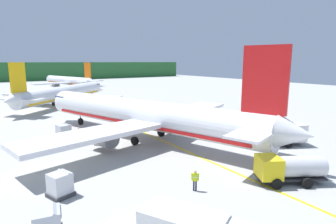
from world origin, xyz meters
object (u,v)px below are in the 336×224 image
airliner_far_taxiway (69,81)px  crew_loader_right (79,133)px  airliner_mid_apron (63,93)px  cargo_container_near (60,185)px  cargo_container_mid (48,224)px  airliner_foreground (143,115)px  cargo_container_far (64,131)px  crew_marshaller (95,138)px  service_truck_baggage (278,133)px  service_truck_catering (289,168)px  crew_loader_left (195,179)px

airliner_far_taxiway → crew_loader_right: (-18.05, -76.37, -1.80)m
airliner_mid_apron → cargo_container_near: airliner_mid_apron is taller
cargo_container_mid → crew_loader_right: 21.25m
airliner_foreground → airliner_far_taxiway: bearing=82.5°
cargo_container_far → crew_marshaller: cargo_container_far is taller
cargo_container_mid → airliner_mid_apron: bearing=75.9°
airliner_foreground → airliner_far_taxiway: 81.35m
service_truck_baggage → airliner_mid_apron: bearing=106.9°
airliner_far_taxiway → cargo_container_far: size_ratio=15.95×
service_truck_catering → cargo_container_far: (-12.65, 25.79, -0.48)m
service_truck_catering → cargo_container_near: size_ratio=2.77×
airliner_foreground → cargo_container_near: bearing=-141.0°
service_truck_catering → cargo_container_far: bearing=116.1°
service_truck_catering → crew_loader_right: bearing=115.9°
service_truck_baggage → crew_loader_left: size_ratio=3.98×
airliner_far_taxiway → cargo_container_far: bearing=-104.7°
airliner_mid_apron → airliner_far_taxiway: (12.52, 44.36, -0.07)m
airliner_foreground → airliner_mid_apron: bearing=93.0°
service_truck_baggage → crew_loader_left: service_truck_baggage is taller
airliner_foreground → crew_loader_left: airliner_foreground is taller
airliner_foreground → crew_loader_left: (-3.78, -15.71, -2.35)m
cargo_container_near → cargo_container_mid: cargo_container_near is taller
crew_loader_right → airliner_mid_apron: bearing=80.2°
service_truck_baggage → cargo_container_near: size_ratio=3.26×
cargo_container_near → crew_marshaller: 13.36m
airliner_foreground → cargo_container_mid: airliner_foreground is taller
service_truck_baggage → crew_marshaller: bearing=146.5°
service_truck_catering → cargo_container_far: 28.73m
airliner_mid_apron → cargo_container_near: size_ratio=13.18×
service_truck_catering → airliner_far_taxiway: bearing=86.1°
cargo_container_near → crew_loader_left: cargo_container_near is taller
cargo_container_far → crew_loader_left: 23.05m
cargo_container_mid → crew_marshaller: 18.62m
airliner_mid_apron → cargo_container_near: 48.25m
crew_marshaller → airliner_foreground: bearing=-8.3°
airliner_far_taxiway → crew_loader_left: bearing=-98.5°
cargo_container_far → crew_marshaller: (2.39, -5.87, 0.09)m
service_truck_catering → crew_loader_left: (-7.70, 3.28, -0.36)m
service_truck_catering → crew_loader_left: 8.37m
airliner_far_taxiway → crew_loader_right: size_ratio=19.61×
crew_marshaller → crew_loader_left: (2.56, -16.64, 0.03)m
airliner_foreground → cargo_container_near: airliner_foreground is taller
airliner_mid_apron → crew_loader_left: (-1.91, -52.00, -1.87)m
airliner_mid_apron → service_truck_catering: size_ratio=4.76×
service_truck_baggage → crew_loader_left: 16.99m
airliner_mid_apron → crew_loader_right: 32.53m
cargo_container_far → airliner_far_taxiway: bearing=75.3°
airliner_foreground → cargo_container_near: (-13.08, -10.60, -2.45)m
airliner_mid_apron → service_truck_catering: bearing=-84.0°
airliner_foreground → cargo_container_far: 11.35m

